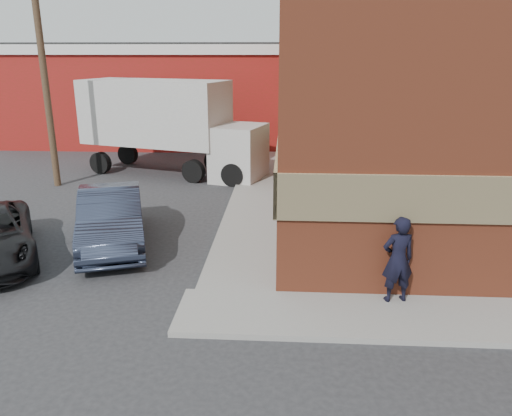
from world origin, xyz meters
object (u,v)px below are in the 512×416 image
(brick_building, at_px, (479,66))
(sedan, at_px, (111,218))
(utility_pole, at_px, (43,63))
(box_truck, at_px, (171,121))
(warehouse, at_px, (158,93))
(man, at_px, (398,259))

(brick_building, height_order, sedan, brick_building)
(brick_building, distance_m, utility_pole, 16.00)
(utility_pole, bearing_deg, sedan, -54.63)
(brick_building, xyz_separation_m, box_truck, (-11.75, 2.27, -2.37))
(brick_building, bearing_deg, sedan, -152.07)
(brick_building, distance_m, sedan, 13.72)
(brick_building, relative_size, box_truck, 2.16)
(warehouse, bearing_deg, sedan, -80.49)
(utility_pole, xyz_separation_m, sedan, (4.38, -6.16, -3.96))
(utility_pole, distance_m, sedan, 8.54)
(warehouse, relative_size, man, 8.72)
(box_truck, bearing_deg, brick_building, 6.05)
(brick_building, xyz_separation_m, utility_pole, (-16.00, 0.00, 0.06))
(man, relative_size, box_truck, 0.22)
(warehouse, relative_size, utility_pole, 1.81)
(brick_building, height_order, utility_pole, brick_building)
(utility_pole, xyz_separation_m, man, (11.52, -9.25, -3.69))
(sedan, bearing_deg, utility_pole, 107.13)
(brick_building, relative_size, utility_pole, 2.03)
(utility_pole, bearing_deg, box_truck, 28.11)
(warehouse, bearing_deg, box_truck, -72.53)
(brick_building, height_order, warehouse, brick_building)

